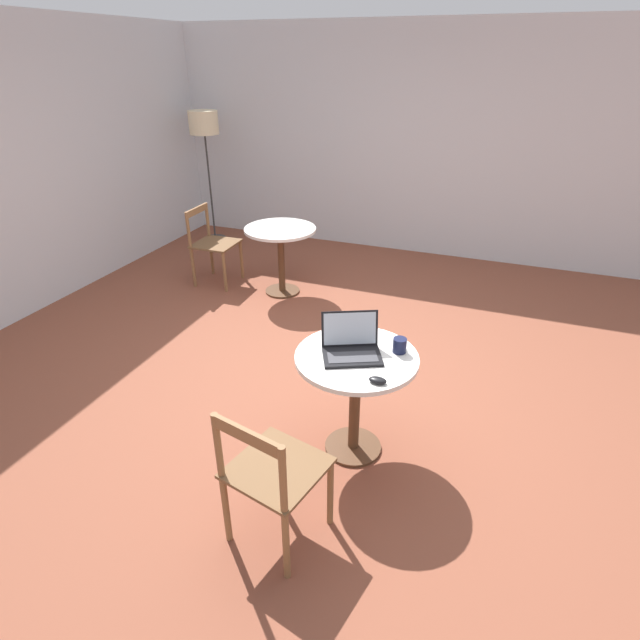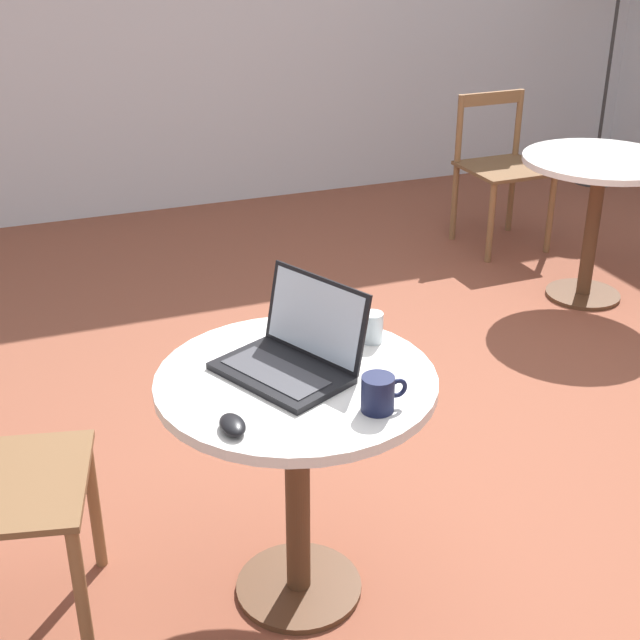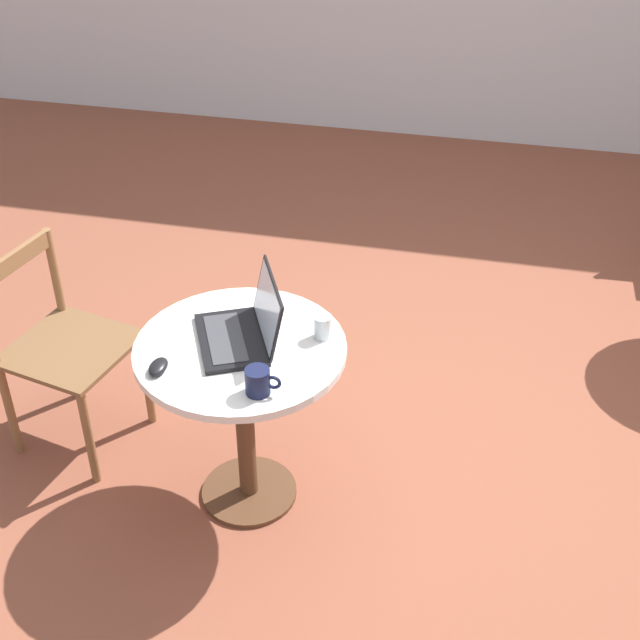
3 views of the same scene
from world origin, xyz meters
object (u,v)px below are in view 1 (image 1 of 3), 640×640
Objects in this scene: cafe_table_near at (356,376)px; drinking_glass at (352,326)px; mouse at (378,380)px; chair_mid_back at (213,244)px; cafe_table_mid at (281,242)px; mug at (400,345)px; floor_lamp at (204,129)px; laptop at (351,347)px; chair_near_left at (272,475)px.

drinking_glass is at bearing 23.09° from cafe_table_near.
drinking_glass is (0.50, 0.31, 0.03)m from mouse.
chair_mid_back is 2.86m from drinking_glass.
cafe_table_mid is 6.20× the size of mug.
floor_lamp is at bearing 52.04° from cafe_table_mid.
floor_lamp is 3.95× the size of laptop.
chair_near_left is 8.57× the size of mouse.
cafe_table_mid is 2.29m from drinking_glass.
cafe_table_near and cafe_table_mid have the same top height.
chair_mid_back reaches higher than cafe_table_mid.
chair_near_left and chair_mid_back have the same top height.
chair_near_left is 0.50× the size of floor_lamp.
mug reaches higher than mouse.
laptop is (-2.07, -2.28, 0.33)m from chair_mid_back.
cafe_table_near is at bearing -12.81° from chair_near_left.
drinking_glass is (-3.11, -3.02, -0.70)m from floor_lamp.
laptop is 4.91× the size of drinking_glass.
floor_lamp reaches higher than mouse.
laptop reaches higher than cafe_table_near.
chair_near_left is (-2.90, -1.30, -0.13)m from cafe_table_mid.
mouse reaches higher than cafe_table_mid.
cafe_table_mid is 3.18m from chair_near_left.
mug is 1.38× the size of drinking_glass.
drinking_glass reaches higher than cafe_table_near.
floor_lamp reaches higher than chair_near_left.
chair_near_left reaches higher than mug.
mouse is at bearing -135.39° from laptop.
floor_lamp is at bearing 42.55° from laptop.
floor_lamp is at bearing 42.86° from cafe_table_near.
floor_lamp is (3.38, 3.13, 0.90)m from cafe_table_near.
cafe_table_mid is 0.88× the size of chair_near_left.
laptop is at bearing 116.26° from mug.
cafe_table_near is 1.00× the size of cafe_table_mid.
cafe_table_near is 3.11m from chair_mid_back.
drinking_glass is (-1.82, -1.37, 0.20)m from cafe_table_mid.
mouse is (-2.30, -2.51, 0.29)m from chair_mid_back.
chair_mid_back is 3.10m from laptop.
floor_lamp is (1.29, 1.65, 0.90)m from cafe_table_mid.
chair_near_left is at bearing 169.69° from laptop.
chair_near_left is at bearing 167.19° from cafe_table_near.
cafe_table_mid is at bearing 34.77° from laptop.
mug is (-3.24, -3.36, -0.70)m from floor_lamp.
mouse is 0.82× the size of mug.
chair_mid_back is at bearing -148.08° from floor_lamp.
drinking_glass is at bearing -3.65° from chair_near_left.
floor_lamp is at bearing 31.92° from chair_mid_back.
drinking_glass is at bearing -143.01° from cafe_table_mid.
mouse is at bearing -32.80° from chair_near_left.
cafe_table_near is at bearing -137.14° from floor_lamp.
laptop is 3.55× the size of mug.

